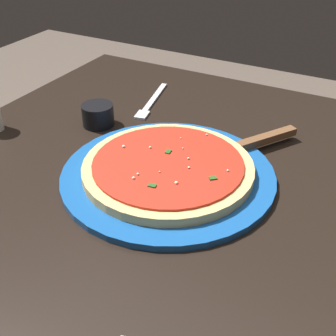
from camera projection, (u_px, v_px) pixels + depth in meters
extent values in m
cube|color=black|center=(120.00, 185.00, 1.39)|extent=(0.06, 0.06, 0.71)
cube|color=black|center=(143.00, 185.00, 0.76)|extent=(0.95, 0.82, 0.03)
cylinder|color=#195199|center=(168.00, 175.00, 0.75)|extent=(0.35, 0.35, 0.01)
cylinder|color=#DBB26B|center=(168.00, 168.00, 0.74)|extent=(0.28, 0.28, 0.02)
cylinder|color=red|center=(168.00, 163.00, 0.74)|extent=(0.25, 0.25, 0.00)
sphere|color=#EFEACC|center=(228.00, 171.00, 0.71)|extent=(0.00, 0.00, 0.00)
sphere|color=#EFEACC|center=(188.00, 158.00, 0.74)|extent=(0.00, 0.00, 0.00)
sphere|color=#EFEACC|center=(176.00, 183.00, 0.68)|extent=(0.01, 0.01, 0.01)
sphere|color=#EFEACC|center=(181.00, 138.00, 0.80)|extent=(0.00, 0.00, 0.00)
sphere|color=#EFEACC|center=(207.00, 135.00, 0.81)|extent=(0.00, 0.00, 0.00)
sphere|color=#EFEACC|center=(138.00, 174.00, 0.70)|extent=(0.00, 0.00, 0.00)
sphere|color=#EFEACC|center=(124.00, 146.00, 0.77)|extent=(0.01, 0.01, 0.01)
sphere|color=#EFEACC|center=(189.00, 168.00, 0.72)|extent=(0.00, 0.00, 0.00)
sphere|color=#EFEACC|center=(160.00, 172.00, 0.71)|extent=(0.00, 0.00, 0.00)
sphere|color=#EFEACC|center=(183.00, 148.00, 0.77)|extent=(0.00, 0.00, 0.00)
sphere|color=#EFEACC|center=(133.00, 178.00, 0.69)|extent=(0.00, 0.00, 0.00)
sphere|color=#EFEACC|center=(150.00, 147.00, 0.77)|extent=(0.00, 0.00, 0.00)
cube|color=#23561E|center=(168.00, 152.00, 0.76)|extent=(0.01, 0.01, 0.00)
cube|color=#23561E|center=(152.00, 186.00, 0.68)|extent=(0.01, 0.01, 0.00)
cube|color=#23561E|center=(213.00, 178.00, 0.69)|extent=(0.01, 0.01, 0.00)
cube|color=silver|center=(217.00, 156.00, 0.78)|extent=(0.11, 0.11, 0.00)
cube|color=brown|center=(266.00, 138.00, 0.83)|extent=(0.12, 0.08, 0.01)
cylinder|color=black|center=(98.00, 115.00, 0.90)|extent=(0.06, 0.06, 0.04)
cube|color=silver|center=(155.00, 97.00, 1.02)|extent=(0.15, 0.04, 0.00)
cube|color=silver|center=(142.00, 115.00, 0.94)|extent=(0.04, 0.03, 0.00)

